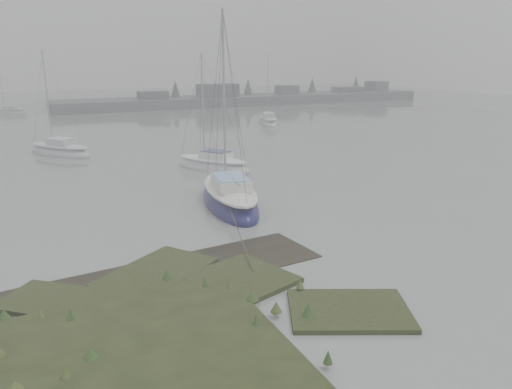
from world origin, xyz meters
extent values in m
plane|color=slate|center=(0.00, 30.00, 0.00)|extent=(160.00, 160.00, 0.00)
cube|color=#4C4F51|center=(26.00, 62.00, 0.60)|extent=(60.00, 8.00, 1.60)
cube|color=#424247|center=(10.00, 61.00, 1.40)|extent=(4.00, 3.00, 2.20)
cube|color=#424247|center=(20.00, 61.00, 1.80)|extent=(6.00, 3.00, 3.00)
cube|color=#424247|center=(32.00, 61.00, 1.55)|extent=(3.00, 3.00, 2.50)
cube|color=#424247|center=(44.00, 61.00, 1.30)|extent=(5.00, 3.00, 2.00)
cube|color=#424247|center=(50.00, 61.00, 1.70)|extent=(3.00, 3.00, 2.80)
cone|color=#384238|center=(14.00, 63.00, 2.20)|extent=(2.00, 2.00, 3.50)
cone|color=#384238|center=(26.00, 63.00, 2.20)|extent=(2.00, 2.00, 3.50)
cone|color=#384238|center=(38.00, 63.00, 2.20)|extent=(2.00, 2.00, 3.50)
cone|color=#384238|center=(47.00, 63.00, 2.20)|extent=(2.00, 2.00, 3.50)
ellipsoid|color=#110F3E|center=(1.50, 11.21, 0.12)|extent=(3.53, 7.58, 1.77)
ellipsoid|color=silver|center=(1.50, 11.21, 0.83)|extent=(2.91, 6.57, 0.50)
cube|color=silver|center=(1.45, 10.91, 1.27)|extent=(1.94, 2.72, 0.52)
cube|color=#86A6D4|center=(1.45, 10.91, 1.56)|extent=(1.81, 2.49, 0.08)
cylinder|color=#939399|center=(1.65, 12.14, 5.36)|extent=(0.11, 0.11, 8.33)
cylinder|color=#939399|center=(1.42, 10.70, 1.56)|extent=(0.56, 2.89, 0.09)
ellipsoid|color=silver|center=(3.73, 19.56, 0.10)|extent=(4.75, 5.87, 1.40)
ellipsoid|color=white|center=(3.73, 19.56, 0.66)|extent=(4.02, 5.04, 0.40)
cube|color=white|center=(3.87, 19.35, 1.01)|extent=(2.12, 2.34, 0.41)
cube|color=navy|center=(3.87, 19.35, 1.24)|extent=(1.96, 2.15, 0.07)
cylinder|color=#939399|center=(3.33, 20.18, 4.25)|extent=(0.09, 0.09, 6.60)
cylinder|color=#939399|center=(3.96, 19.22, 1.24)|extent=(1.33, 1.98, 0.07)
ellipsoid|color=#A2A8AC|center=(-5.16, 29.36, 0.10)|extent=(5.16, 5.96, 1.45)
ellipsoid|color=silver|center=(-5.16, 29.36, 0.68)|extent=(4.39, 5.11, 0.41)
cube|color=silver|center=(-5.01, 29.15, 1.04)|extent=(2.26, 2.41, 0.43)
cube|color=silver|center=(-5.01, 29.15, 1.28)|extent=(2.09, 2.22, 0.07)
cylinder|color=#939399|center=(-5.62, 29.97, 4.40)|extent=(0.09, 0.09, 6.84)
cylinder|color=#939399|center=(-4.90, 29.01, 1.28)|extent=(1.50, 1.96, 0.08)
ellipsoid|color=silver|center=(17.55, 38.89, 0.10)|extent=(3.78, 6.16, 1.42)
ellipsoid|color=silver|center=(17.55, 38.89, 0.67)|extent=(3.16, 5.32, 0.40)
cube|color=silver|center=(17.47, 38.65, 1.02)|extent=(1.85, 2.31, 0.42)
cube|color=silver|center=(17.47, 38.65, 1.25)|extent=(1.72, 2.13, 0.07)
cylinder|color=#939399|center=(17.81, 39.60, 4.31)|extent=(0.09, 0.09, 6.69)
cylinder|color=#939399|center=(17.41, 38.49, 1.25)|extent=(0.86, 2.23, 0.08)
ellipsoid|color=silver|center=(-8.85, 63.03, 0.08)|extent=(4.97, 3.53, 1.16)
ellipsoid|color=silver|center=(-8.85, 63.03, 0.55)|extent=(4.29, 2.97, 0.33)
cube|color=silver|center=(-8.66, 62.94, 0.83)|extent=(1.92, 1.64, 0.34)
cube|color=silver|center=(-8.66, 62.94, 1.02)|extent=(1.77, 1.52, 0.05)
cylinder|color=#939399|center=(-9.40, 63.30, 3.51)|extent=(0.08, 0.08, 5.46)
cylinder|color=#939399|center=(-8.54, 62.88, 1.02)|extent=(1.74, 0.90, 0.06)
camera|label=1|loc=(-7.65, -11.33, 7.30)|focal=35.00mm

